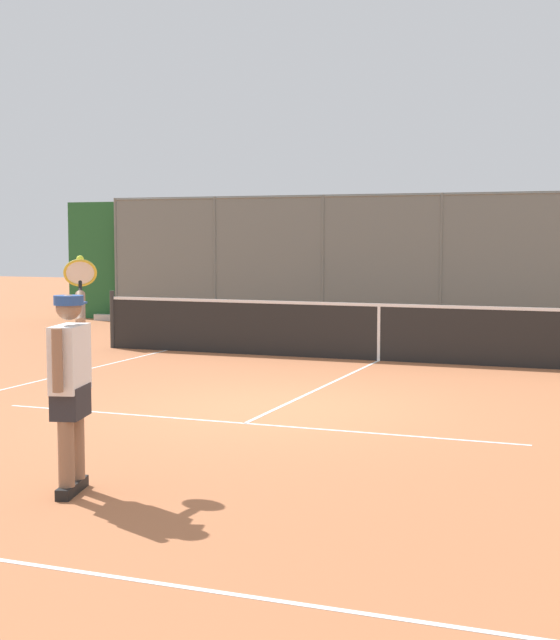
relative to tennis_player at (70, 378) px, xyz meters
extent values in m
plane|color=#B76B42|center=(-0.19, -4.14, -0.94)|extent=(60.00, 60.00, 0.00)
cube|color=white|center=(-0.19, -3.12, -0.94)|extent=(6.23, 0.05, 0.01)
cube|color=white|center=(-0.19, -5.98, -0.94)|extent=(0.05, 5.71, 0.01)
cylinder|color=slate|center=(-0.19, -13.94, 0.56)|extent=(0.07, 0.07, 3.01)
cylinder|color=slate|center=(2.50, -13.94, 0.56)|extent=(0.07, 0.07, 3.01)
cylinder|color=slate|center=(5.19, -13.94, 0.56)|extent=(0.07, 0.07, 3.01)
cylinder|color=slate|center=(7.87, -13.94, 0.56)|extent=(0.07, 0.07, 3.01)
cylinder|color=slate|center=(-0.19, -13.94, 2.03)|extent=(16.13, 0.05, 0.05)
cube|color=slate|center=(-0.19, -13.94, 0.56)|extent=(16.13, 0.02, 3.01)
cube|color=#235B2D|center=(-0.19, -14.59, 0.52)|extent=(19.13, 0.90, 2.93)
cube|color=#ADADA8|center=(-0.19, -13.76, -0.87)|extent=(17.13, 0.18, 0.15)
cylinder|color=#2D2D2D|center=(4.92, -8.84, -0.41)|extent=(0.09, 0.09, 1.07)
cube|color=black|center=(-0.19, -8.84, -0.49)|extent=(10.15, 0.02, 0.91)
cube|color=white|center=(-0.19, -8.84, -0.01)|extent=(10.15, 0.04, 0.05)
cube|color=white|center=(-0.19, -8.84, -0.49)|extent=(0.05, 0.04, 0.91)
cube|color=black|center=(-0.04, 0.14, -0.90)|extent=(0.17, 0.28, 0.09)
cylinder|color=#8C664C|center=(-0.04, 0.14, -0.48)|extent=(0.13, 0.13, 0.74)
cube|color=black|center=(0.02, -0.10, -0.90)|extent=(0.17, 0.28, 0.09)
cylinder|color=#8C664C|center=(0.02, -0.10, -0.48)|extent=(0.13, 0.13, 0.74)
cube|color=#28282D|center=(-0.01, 0.02, -0.19)|extent=(0.31, 0.43, 0.26)
cube|color=white|center=(-0.01, 0.02, 0.16)|extent=(0.32, 0.50, 0.54)
cylinder|color=#8C664C|center=(-0.08, 0.29, 0.18)|extent=(0.08, 0.08, 0.50)
cylinder|color=#8C664C|center=(0.15, -0.39, 0.54)|extent=(0.27, 0.36, 0.28)
sphere|color=#8C664C|center=(-0.01, 0.02, 0.57)|extent=(0.21, 0.21, 0.21)
cylinder|color=#284C93|center=(-0.01, 0.02, 0.63)|extent=(0.29, 0.29, 0.08)
cube|color=#284C93|center=(0.02, -0.09, 0.60)|extent=(0.22, 0.22, 0.02)
cylinder|color=black|center=(0.27, -0.59, 0.69)|extent=(0.12, 0.16, 0.13)
torus|color=gold|center=(0.37, -0.75, 0.82)|extent=(0.35, 0.31, 0.26)
cylinder|color=silver|center=(0.37, -0.75, 0.82)|extent=(0.28, 0.25, 0.21)
sphere|color=#CCDB33|center=(0.47, -0.90, 0.93)|extent=(0.07, 0.07, 0.07)
camera|label=1|loc=(-4.29, 6.45, 1.14)|focal=53.25mm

